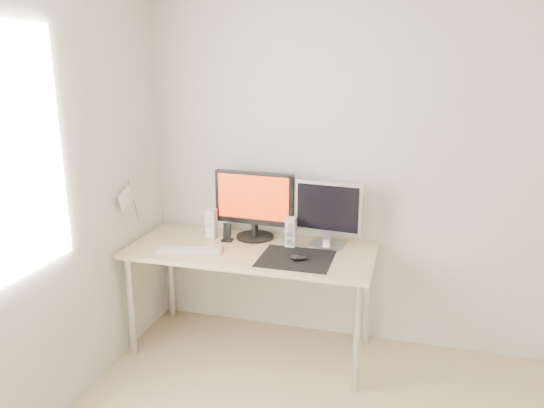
{
  "coord_description": "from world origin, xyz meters",
  "views": [
    {
      "loc": [
        0.08,
        -1.71,
        1.94
      ],
      "look_at": [
        -0.82,
        1.49,
        1.01
      ],
      "focal_mm": 35.0,
      "sensor_mm": 36.0,
      "label": 1
    }
  ],
  "objects_px": {
    "second_monitor": "(328,211)",
    "keyboard": "(190,250)",
    "speaker_left": "(211,223)",
    "phone_dock": "(227,236)",
    "desk": "(251,259)",
    "speaker_right": "(291,232)",
    "mouse": "(298,257)",
    "main_monitor": "(254,203)"
  },
  "relations": [
    {
      "from": "second_monitor",
      "to": "keyboard",
      "type": "bearing_deg",
      "value": -157.83
    },
    {
      "from": "desk",
      "to": "speaker_left",
      "type": "height_order",
      "value": "speaker_left"
    },
    {
      "from": "second_monitor",
      "to": "speaker_right",
      "type": "height_order",
      "value": "second_monitor"
    },
    {
      "from": "desk",
      "to": "main_monitor",
      "type": "distance_m",
      "value": 0.39
    },
    {
      "from": "main_monitor",
      "to": "speaker_left",
      "type": "height_order",
      "value": "main_monitor"
    },
    {
      "from": "keyboard",
      "to": "phone_dock",
      "type": "distance_m",
      "value": 0.3
    },
    {
      "from": "speaker_right",
      "to": "phone_dock",
      "type": "height_order",
      "value": "speaker_right"
    },
    {
      "from": "desk",
      "to": "main_monitor",
      "type": "relative_size",
      "value": 2.9
    },
    {
      "from": "second_monitor",
      "to": "speaker_left",
      "type": "distance_m",
      "value": 0.82
    },
    {
      "from": "desk",
      "to": "speaker_left",
      "type": "relative_size",
      "value": 8.15
    },
    {
      "from": "speaker_left",
      "to": "keyboard",
      "type": "bearing_deg",
      "value": -95.44
    },
    {
      "from": "second_monitor",
      "to": "desk",
      "type": "bearing_deg",
      "value": -158.88
    },
    {
      "from": "second_monitor",
      "to": "speaker_right",
      "type": "distance_m",
      "value": 0.28
    },
    {
      "from": "second_monitor",
      "to": "speaker_right",
      "type": "bearing_deg",
      "value": -163.25
    },
    {
      "from": "desk",
      "to": "second_monitor",
      "type": "relative_size",
      "value": 3.54
    },
    {
      "from": "speaker_left",
      "to": "speaker_right",
      "type": "bearing_deg",
      "value": -3.19
    },
    {
      "from": "mouse",
      "to": "keyboard",
      "type": "relative_size",
      "value": 0.24
    },
    {
      "from": "mouse",
      "to": "speaker_left",
      "type": "xyz_separation_m",
      "value": [
        -0.68,
        0.28,
        0.08
      ]
    },
    {
      "from": "desk",
      "to": "second_monitor",
      "type": "height_order",
      "value": "second_monitor"
    },
    {
      "from": "main_monitor",
      "to": "phone_dock",
      "type": "xyz_separation_m",
      "value": [
        -0.16,
        -0.11,
        -0.22
      ]
    },
    {
      "from": "speaker_left",
      "to": "phone_dock",
      "type": "relative_size",
      "value": 1.58
    },
    {
      "from": "desk",
      "to": "phone_dock",
      "type": "distance_m",
      "value": 0.25
    },
    {
      "from": "mouse",
      "to": "desk",
      "type": "xyz_separation_m",
      "value": [
        -0.34,
        0.13,
        -0.1
      ]
    },
    {
      "from": "main_monitor",
      "to": "speaker_right",
      "type": "distance_m",
      "value": 0.33
    },
    {
      "from": "desk",
      "to": "mouse",
      "type": "bearing_deg",
      "value": -20.9
    },
    {
      "from": "second_monitor",
      "to": "keyboard",
      "type": "distance_m",
      "value": 0.93
    },
    {
      "from": "second_monitor",
      "to": "speaker_right",
      "type": "relative_size",
      "value": 2.3
    },
    {
      "from": "second_monitor",
      "to": "keyboard",
      "type": "height_order",
      "value": "second_monitor"
    },
    {
      "from": "mouse",
      "to": "main_monitor",
      "type": "bearing_deg",
      "value": 139.27
    },
    {
      "from": "desk",
      "to": "speaker_left",
      "type": "bearing_deg",
      "value": 156.57
    },
    {
      "from": "second_monitor",
      "to": "phone_dock",
      "type": "distance_m",
      "value": 0.71
    },
    {
      "from": "speaker_right",
      "to": "desk",
      "type": "bearing_deg",
      "value": -154.87
    },
    {
      "from": "keyboard",
      "to": "mouse",
      "type": "bearing_deg",
      "value": 2.07
    },
    {
      "from": "desk",
      "to": "phone_dock",
      "type": "relative_size",
      "value": 12.88
    },
    {
      "from": "main_monitor",
      "to": "phone_dock",
      "type": "bearing_deg",
      "value": -146.35
    },
    {
      "from": "speaker_left",
      "to": "phone_dock",
      "type": "height_order",
      "value": "speaker_left"
    },
    {
      "from": "main_monitor",
      "to": "phone_dock",
      "type": "distance_m",
      "value": 0.29
    },
    {
      "from": "speaker_left",
      "to": "keyboard",
      "type": "xyz_separation_m",
      "value": [
        -0.03,
        -0.3,
        -0.09
      ]
    },
    {
      "from": "speaker_left",
      "to": "phone_dock",
      "type": "bearing_deg",
      "value": -21.3
    },
    {
      "from": "second_monitor",
      "to": "keyboard",
      "type": "relative_size",
      "value": 1.04
    },
    {
      "from": "desk",
      "to": "keyboard",
      "type": "height_order",
      "value": "keyboard"
    },
    {
      "from": "desk",
      "to": "speaker_right",
      "type": "relative_size",
      "value": 8.15
    }
  ]
}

